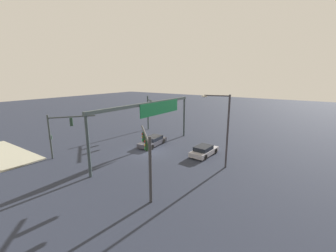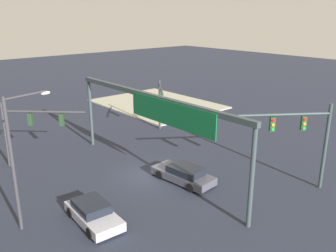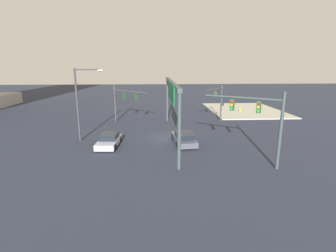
{
  "view_description": "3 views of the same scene",
  "coord_description": "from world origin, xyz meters",
  "px_view_note": "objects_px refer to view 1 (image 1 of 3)",
  "views": [
    {
      "loc": [
        20.45,
        16.9,
        9.38
      ],
      "look_at": [
        -0.3,
        2.75,
        3.61
      ],
      "focal_mm": 23.14,
      "sensor_mm": 36.0,
      "label": 1
    },
    {
      "loc": [
        -19.2,
        15.11,
        11.65
      ],
      "look_at": [
        1.14,
        -2.57,
        3.11
      ],
      "focal_mm": 38.08,
      "sensor_mm": 36.0,
      "label": 2
    },
    {
      "loc": [
        -27.4,
        1.88,
        7.98
      ],
      "look_at": [
        -1.68,
        0.49,
        1.76
      ],
      "focal_mm": 27.24,
      "sensor_mm": 36.0,
      "label": 3
    }
  ],
  "objects_px": {
    "streetlamp_curved_arm": "(224,125)",
    "sedan_car_waiting_far": "(204,151)",
    "sedan_car_approaching": "(153,141)",
    "traffic_signal_opposite_side": "(60,129)",
    "traffic_signal_cross_street": "(150,108)",
    "traffic_signal_near_corner": "(147,150)"
  },
  "relations": [
    {
      "from": "traffic_signal_cross_street",
      "to": "sedan_car_approaching",
      "type": "height_order",
      "value": "traffic_signal_cross_street"
    },
    {
      "from": "traffic_signal_cross_street",
      "to": "streetlamp_curved_arm",
      "type": "bearing_deg",
      "value": 9.13
    },
    {
      "from": "streetlamp_curved_arm",
      "to": "sedan_car_approaching",
      "type": "height_order",
      "value": "streetlamp_curved_arm"
    },
    {
      "from": "traffic_signal_near_corner",
      "to": "traffic_signal_opposite_side",
      "type": "distance_m",
      "value": 13.17
    },
    {
      "from": "traffic_signal_opposite_side",
      "to": "sedan_car_waiting_far",
      "type": "xyz_separation_m",
      "value": [
        -10.06,
        13.52,
        -2.9
      ]
    },
    {
      "from": "traffic_signal_opposite_side",
      "to": "streetlamp_curved_arm",
      "type": "xyz_separation_m",
      "value": [
        -7.94,
        16.62,
        1.04
      ]
    },
    {
      "from": "sedan_car_waiting_far",
      "to": "sedan_car_approaching",
      "type": "bearing_deg",
      "value": 96.31
    },
    {
      "from": "sedan_car_waiting_far",
      "to": "streetlamp_curved_arm",
      "type": "bearing_deg",
      "value": -120.87
    },
    {
      "from": "sedan_car_waiting_far",
      "to": "traffic_signal_cross_street",
      "type": "bearing_deg",
      "value": 69.66
    },
    {
      "from": "traffic_signal_near_corner",
      "to": "traffic_signal_cross_street",
      "type": "bearing_deg",
      "value": -7.79
    },
    {
      "from": "streetlamp_curved_arm",
      "to": "sedan_car_waiting_far",
      "type": "bearing_deg",
      "value": -48.52
    },
    {
      "from": "traffic_signal_near_corner",
      "to": "sedan_car_approaching",
      "type": "relative_size",
      "value": 1.05
    },
    {
      "from": "traffic_signal_opposite_side",
      "to": "streetlamp_curved_arm",
      "type": "height_order",
      "value": "streetlamp_curved_arm"
    },
    {
      "from": "traffic_signal_cross_street",
      "to": "streetlamp_curved_arm",
      "type": "distance_m",
      "value": 17.81
    },
    {
      "from": "sedan_car_approaching",
      "to": "sedan_car_waiting_far",
      "type": "relative_size",
      "value": 1.13
    },
    {
      "from": "traffic_signal_near_corner",
      "to": "traffic_signal_cross_street",
      "type": "xyz_separation_m",
      "value": [
        -15.96,
        -12.55,
        0.57
      ]
    },
    {
      "from": "streetlamp_curved_arm",
      "to": "traffic_signal_cross_street",
      "type": "bearing_deg",
      "value": -40.19
    },
    {
      "from": "traffic_signal_cross_street",
      "to": "sedan_car_approaching",
      "type": "relative_size",
      "value": 1.23
    },
    {
      "from": "traffic_signal_opposite_side",
      "to": "sedan_car_approaching",
      "type": "height_order",
      "value": "traffic_signal_opposite_side"
    },
    {
      "from": "traffic_signal_cross_street",
      "to": "sedan_car_approaching",
      "type": "xyz_separation_m",
      "value": [
        6.08,
        5.29,
        -3.52
      ]
    },
    {
      "from": "traffic_signal_near_corner",
      "to": "sedan_car_waiting_far",
      "type": "relative_size",
      "value": 1.19
    },
    {
      "from": "traffic_signal_cross_street",
      "to": "sedan_car_waiting_far",
      "type": "bearing_deg",
      "value": 11.33
    }
  ]
}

